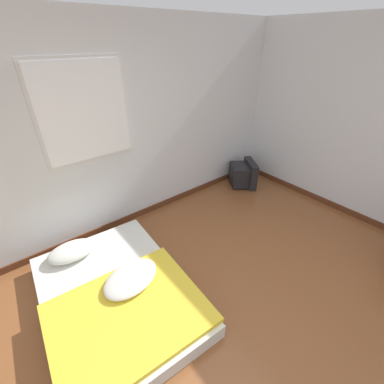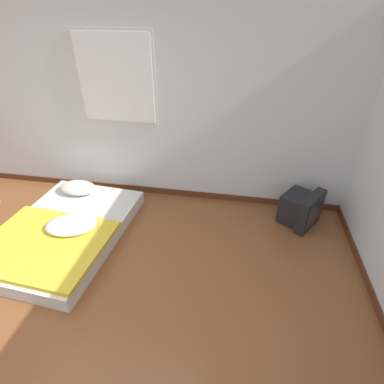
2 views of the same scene
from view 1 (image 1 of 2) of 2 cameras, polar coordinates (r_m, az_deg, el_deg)
The scene contains 4 objects.
ground_plane at distance 2.60m, azimuth 11.59°, elevation -33.85°, with size 20.00×20.00×0.00m, color brown.
wall_back at distance 3.31m, azimuth -19.88°, elevation 11.10°, with size 8.15×0.08×2.60m.
mattress_bed at distance 2.89m, azimuth -16.52°, elevation -20.78°, with size 1.44×1.95×0.31m.
crt_tv at distance 4.70m, azimuth 11.38°, elevation 3.91°, with size 0.59×0.60×0.45m.
Camera 1 is at (-1.00, -0.54, 2.33)m, focal length 24.00 mm.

